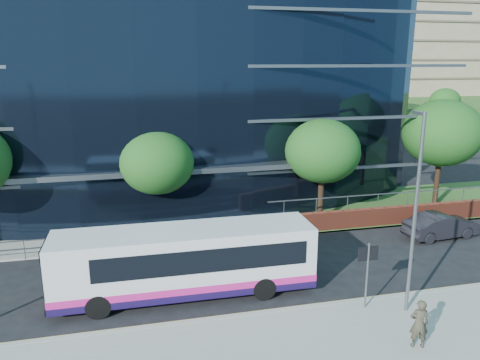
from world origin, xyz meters
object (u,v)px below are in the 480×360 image
object	(u,v)px
city_bus	(188,261)
parked_car	(441,226)
streetlight_east	(415,209)
tree_far_b	(157,163)
street_sign	(368,262)
tree_dist_e	(349,102)
pedestrian_b	(419,324)
tree_far_c	(323,151)
tree_dist_f	(445,101)
tree_far_d	(442,133)

from	to	relation	value
city_bus	parked_car	size ratio (longest dim) A/B	2.52
streetlight_east	tree_far_b	bearing A→B (deg)	127.63
street_sign	parked_car	size ratio (longest dim) A/B	0.63
tree_dist_e	city_bus	distance (m)	46.80
pedestrian_b	streetlight_east	bearing A→B (deg)	-97.70
tree_far_c	tree_dist_e	bearing A→B (deg)	61.26
tree_dist_e	pedestrian_b	distance (m)	48.52
streetlight_east	parked_car	bearing A→B (deg)	46.21
street_sign	tree_dist_f	distance (m)	56.25
tree_far_d	tree_dist_f	bearing A→B (deg)	53.13
tree_dist_f	city_bus	xyz separation A→B (m)	(-42.34, -40.58, -2.62)
tree_far_b	tree_far_c	distance (m)	10.02
tree_far_b	parked_car	bearing A→B (deg)	-16.70
tree_dist_e	street_sign	bearing A→B (deg)	-115.12
streetlight_east	pedestrian_b	size ratio (longest dim) A/B	4.45
street_sign	pedestrian_b	distance (m)	3.15
tree_far_c	tree_dist_f	distance (m)	46.67
tree_dist_e	streetlight_east	bearing A→B (deg)	-113.11
tree_far_b	parked_car	distance (m)	16.74
street_sign	tree_far_b	xyz separation A→B (m)	(-7.50, 11.09, 2.06)
tree_far_c	city_bus	xyz separation A→B (m)	(-9.34, -7.58, -2.94)
tree_dist_e	tree_dist_f	size ratio (longest dim) A/B	1.08
street_sign	tree_dist_f	world-z (taller)	tree_dist_f
tree_dist_f	parked_car	world-z (taller)	tree_dist_f
tree_dist_f	streetlight_east	xyz separation A→B (m)	(-34.00, -44.17, 0.23)
tree_far_d	tree_dist_e	world-z (taller)	tree_far_d
tree_dist_e	tree_far_b	bearing A→B (deg)	-131.52
street_sign	tree_far_c	size ratio (longest dim) A/B	0.43
streetlight_east	tree_far_d	bearing A→B (deg)	50.60
tree_dist_f	parked_car	xyz separation A→B (m)	(-27.32, -37.20, -3.48)
tree_far_c	pedestrian_b	xyz separation A→B (m)	(-2.02, -13.50, -3.49)
tree_far_d	pedestrian_b	bearing A→B (deg)	-127.25
street_sign	tree_dist_e	size ratio (longest dim) A/B	0.43
pedestrian_b	parked_car	bearing A→B (deg)	-113.60
tree_dist_f	city_bus	distance (m)	58.70
tree_dist_f	street_sign	bearing A→B (deg)	-129.16
city_bus	streetlight_east	bearing A→B (deg)	-22.73
tree_far_b	tree_dist_f	bearing A→B (deg)	37.08
tree_dist_f	streetlight_east	size ratio (longest dim) A/B	0.76
street_sign	parked_car	world-z (taller)	street_sign
city_bus	pedestrian_b	xyz separation A→B (m)	(7.31, -5.92, -0.54)
city_bus	tree_dist_f	bearing A→B (deg)	44.39
street_sign	tree_far_c	xyz separation A→B (m)	(2.50, 10.59, 2.39)
tree_far_d	streetlight_east	world-z (taller)	streetlight_east
tree_far_d	parked_car	bearing A→B (deg)	-122.52
tree_far_c	tree_dist_f	xyz separation A→B (m)	(33.00, 33.00, -0.33)
street_sign	streetlight_east	size ratio (longest dim) A/B	0.35
parked_car	tree_dist_e	bearing A→B (deg)	-22.90
tree_far_c	tree_dist_f	world-z (taller)	tree_far_c
streetlight_east	pedestrian_b	distance (m)	4.24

